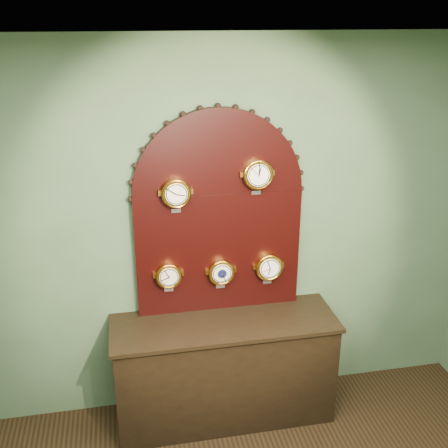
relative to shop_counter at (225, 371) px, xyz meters
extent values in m
plane|color=#425E40|center=(0.00, 0.27, 1.00)|extent=(4.00, 0.00, 4.00)
plane|color=white|center=(0.00, -2.23, 2.40)|extent=(5.00, 5.00, 0.00)
cube|color=black|center=(0.00, 0.00, 0.00)|extent=(1.60, 0.50, 0.80)
cube|color=black|center=(0.00, 0.22, 0.88)|extent=(1.20, 0.06, 0.90)
cylinder|color=black|center=(0.00, 0.22, 1.33)|extent=(1.20, 0.06, 1.20)
cylinder|color=gold|center=(-0.30, 0.16, 1.38)|extent=(0.19, 0.08, 0.19)
torus|color=gold|center=(-0.30, 0.13, 1.38)|extent=(0.20, 0.02, 0.20)
cylinder|color=beige|center=(-0.30, 0.12, 1.38)|extent=(0.15, 0.01, 0.15)
cube|color=#B8B8BF|center=(-0.30, 0.19, 1.24)|extent=(0.06, 0.01, 0.03)
cylinder|color=gold|center=(0.26, 0.16, 1.48)|extent=(0.20, 0.08, 0.20)
torus|color=gold|center=(0.26, 0.13, 1.48)|extent=(0.21, 0.02, 0.21)
cylinder|color=white|center=(0.26, 0.12, 1.48)|extent=(0.16, 0.01, 0.16)
cube|color=#B8B8BF|center=(0.26, 0.19, 1.33)|extent=(0.06, 0.01, 0.03)
cylinder|color=gold|center=(-0.38, 0.16, 0.76)|extent=(0.17, 0.08, 0.17)
torus|color=gold|center=(-0.38, 0.13, 0.76)|extent=(0.19, 0.02, 0.19)
cylinder|color=beige|center=(-0.38, 0.12, 0.76)|extent=(0.14, 0.01, 0.14)
cube|color=#B8B8BF|center=(-0.38, 0.19, 0.63)|extent=(0.06, 0.01, 0.03)
cylinder|color=gold|center=(0.01, 0.16, 0.75)|extent=(0.18, 0.08, 0.18)
torus|color=gold|center=(0.01, 0.13, 0.75)|extent=(0.19, 0.02, 0.19)
cylinder|color=beige|center=(0.01, 0.12, 0.75)|extent=(0.14, 0.01, 0.14)
cube|color=#B8B8BF|center=(0.01, 0.19, 0.62)|extent=(0.07, 0.01, 0.03)
cylinder|color=#0C1136|center=(0.01, 0.12, 0.75)|extent=(0.07, 0.00, 0.07)
cylinder|color=gold|center=(0.36, 0.16, 0.76)|extent=(0.19, 0.08, 0.19)
torus|color=gold|center=(0.36, 0.13, 0.76)|extent=(0.21, 0.02, 0.21)
cylinder|color=white|center=(0.36, 0.12, 0.76)|extent=(0.15, 0.01, 0.15)
cube|color=#B8B8BF|center=(0.36, 0.19, 0.62)|extent=(0.07, 0.01, 0.03)
camera|label=1|loc=(-0.65, -3.30, 2.52)|focal=43.30mm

